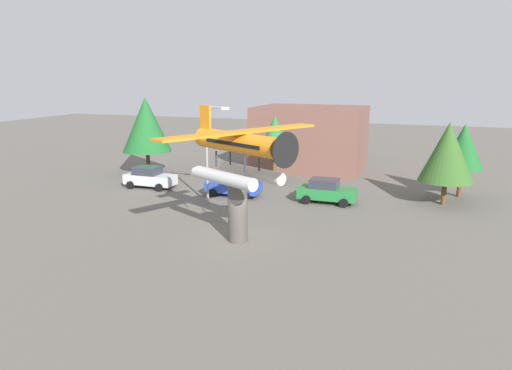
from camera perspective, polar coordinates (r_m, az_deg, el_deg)
The scene contains 12 objects.
ground_plane at distance 27.18m, azimuth -2.17°, elevation -6.64°, with size 140.00×140.00×0.00m, color #605B54.
display_pedestal at distance 26.65m, azimuth -2.20°, elevation -3.17°, with size 1.10×1.10×3.43m, color #4C4742.
floatplane_monument at distance 25.81m, azimuth -2.08°, elevation 4.01°, with size 7.11×9.74×4.00m.
car_near_silver at distance 40.35m, azimuth -12.56°, elevation 0.91°, with size 4.20×2.02×1.76m.
car_mid_blue at distance 36.79m, azimuth -2.81°, elevation 0.04°, with size 4.20×2.02×1.76m.
car_far_green at distance 35.14m, azimuth 8.41°, elevation -0.71°, with size 4.20×2.02×1.76m.
streetlight_primary at distance 34.23m, azimuth -5.57°, elevation 4.55°, with size 1.84×0.28×7.02m.
storefront_building at distance 47.36m, azimuth 6.49°, elevation 5.57°, with size 10.25×7.72×6.11m, color brown.
tree_west at distance 45.67m, azimuth -12.95°, elevation 7.03°, with size 4.50×4.50×7.13m.
tree_east at distance 41.19m, azimuth 2.25°, elevation 6.01°, with size 2.91×2.91×5.76m.
tree_center_back at distance 36.28m, azimuth 21.86°, elevation 3.68°, with size 3.79×3.79×5.95m.
tree_far_east at distance 39.15m, azimuth 23.48°, elevation 4.21°, with size 3.04×3.04×5.58m.
Camera 1 is at (9.67, -23.69, 9.16)m, focal length 33.58 mm.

